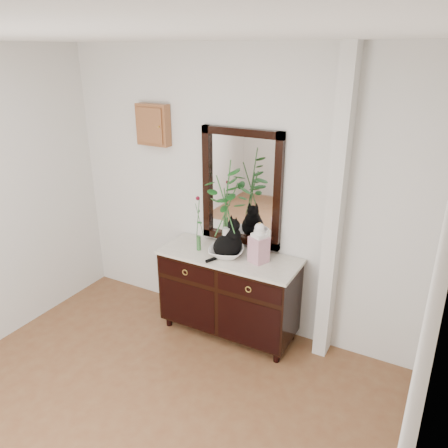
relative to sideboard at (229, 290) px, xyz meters
The scene contains 10 objects.
wall_back 0.92m from the sideboard, 111.80° to the left, with size 3.60×0.04×2.70m, color silver.
pilaster 1.27m from the sideboard, 10.70° to the left, with size 0.12×0.20×2.70m, color silver.
sideboard is the anchor object (origin of this frame).
wall_mirror 0.99m from the sideboard, 90.00° to the left, with size 0.80×0.06×1.10m.
key_cabinet 1.77m from the sideboard, 167.54° to the left, with size 0.35×0.10×0.40m, color brown.
cat 0.56m from the sideboard, 89.39° to the right, with size 0.26×0.31×0.36m, color black, non-canonical shape.
lotus_bowl 0.42m from the sideboard, 127.11° to the right, with size 0.33×0.33×0.08m, color white.
vase_branches 0.85m from the sideboard, 127.11° to the right, with size 0.43×0.43×0.91m, color silver, non-canonical shape.
bud_vase_rose 0.72m from the sideboard, behind, with size 0.07×0.07×0.56m, color #336832, non-canonical shape.
ginger_jar 0.64m from the sideboard, ahead, with size 0.14×0.14×0.39m, color white, non-canonical shape.
Camera 1 is at (1.80, -1.52, 2.64)m, focal length 35.00 mm.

